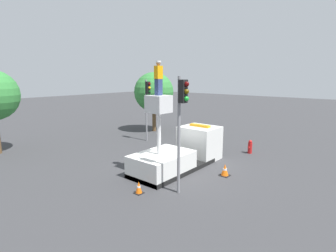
# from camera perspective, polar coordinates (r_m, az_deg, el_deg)

# --- Properties ---
(ground_plane) EXTENTS (120.00, 120.00, 0.00)m
(ground_plane) POSITION_cam_1_polar(r_m,az_deg,el_deg) (15.54, 1.20, -9.41)
(ground_plane) COLOR #38383A
(bucket_truck) EXTENTS (6.49, 2.37, 4.39)m
(bucket_truck) POSITION_cam_1_polar(r_m,az_deg,el_deg) (15.78, 2.81, -5.68)
(bucket_truck) COLOR black
(bucket_truck) RESTS_ON ground
(worker) EXTENTS (0.40, 0.26, 1.75)m
(worker) POSITION_cam_1_polar(r_m,az_deg,el_deg) (13.62, -2.08, 10.37)
(worker) COLOR navy
(worker) RESTS_ON bucket_truck
(traffic_light_pole) EXTENTS (0.34, 0.57, 5.38)m
(traffic_light_pole) POSITION_cam_1_polar(r_m,az_deg,el_deg) (11.51, 2.97, 2.96)
(traffic_light_pole) COLOR gray
(traffic_light_pole) RESTS_ON ground
(traffic_light_across) EXTENTS (0.34, 0.57, 5.09)m
(traffic_light_across) POSITION_cam_1_polar(r_m,az_deg,el_deg) (21.56, -4.51, 6.09)
(traffic_light_across) COLOR gray
(traffic_light_across) RESTS_ON ground
(fire_hydrant) EXTENTS (0.53, 0.29, 0.96)m
(fire_hydrant) POSITION_cam_1_polar(r_m,az_deg,el_deg) (19.38, 17.42, -4.35)
(fire_hydrant) COLOR red
(fire_hydrant) RESTS_ON ground
(traffic_cone_rear) EXTENTS (0.39, 0.39, 0.59)m
(traffic_cone_rear) POSITION_cam_1_polar(r_m,az_deg,el_deg) (12.56, -6.39, -13.19)
(traffic_cone_rear) COLOR black
(traffic_cone_rear) RESTS_ON ground
(traffic_cone_curbside) EXTENTS (0.51, 0.51, 0.67)m
(traffic_cone_curbside) POSITION_cam_1_polar(r_m,az_deg,el_deg) (14.83, 12.27, -9.37)
(traffic_cone_curbside) COLOR black
(traffic_cone_curbside) RESTS_ON ground
(tree_left_bg) EXTENTS (3.81, 3.81, 5.75)m
(tree_left_bg) POSITION_cam_1_polar(r_m,az_deg,el_deg) (25.54, -3.09, 7.35)
(tree_left_bg) COLOR brown
(tree_left_bg) RESTS_ON ground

